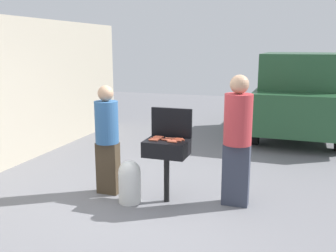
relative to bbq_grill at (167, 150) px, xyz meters
The scene contains 20 objects.
ground_plane 0.84m from the bbq_grill, 128.08° to the right, with size 24.00×24.00×0.00m, color slate.
house_wall_side 3.45m from the bbq_grill, 167.73° to the left, with size 0.24×8.00×2.72m, color #B2A893.
bbq_grill is the anchor object (origin of this frame).
grill_lid_open 0.42m from the bbq_grill, 90.00° to the left, with size 0.60×0.05×0.42m, color black.
hot_dog_0 0.19m from the bbq_grill, 31.97° to the right, with size 0.03×0.03×0.13m, color #C6593D.
hot_dog_1 0.24m from the bbq_grill, 12.20° to the left, with size 0.03×0.03×0.13m, color #AD4228.
hot_dog_2 0.22m from the bbq_grill, 41.31° to the right, with size 0.03×0.03×0.13m, color #C6593D.
hot_dog_3 0.22m from the bbq_grill, ahead, with size 0.03×0.03×0.13m, color #B74C33.
hot_dog_4 0.24m from the bbq_grill, 149.10° to the right, with size 0.03×0.03×0.13m, color #C6593D.
hot_dog_5 0.25m from the bbq_grill, 142.06° to the left, with size 0.03×0.03×0.13m, color #B74C33.
hot_dog_6 0.23m from the bbq_grill, 157.36° to the left, with size 0.03×0.03×0.13m, color #C6593D.
hot_dog_7 0.23m from the bbq_grill, 30.69° to the left, with size 0.03×0.03×0.13m, color #AD4228.
hot_dog_8 0.17m from the bbq_grill, 66.70° to the left, with size 0.03×0.03×0.13m, color #C6593D.
hot_dog_9 0.16m from the bbq_grill, 82.26° to the right, with size 0.03×0.03×0.13m, color #B74C33.
hot_dog_10 0.21m from the bbq_grill, behind, with size 0.03×0.03×0.13m, color #B74C33.
hot_dog_11 0.23m from the bbq_grill, 168.63° to the right, with size 0.03×0.03×0.13m, color #B74C33.
propane_tank 0.69m from the bbq_grill, 158.51° to the right, with size 0.32×0.32×0.62m.
person_left 0.95m from the bbq_grill, behind, with size 0.34×0.34×1.64m.
person_right 1.00m from the bbq_grill, 12.95° to the left, with size 0.38×0.38×1.83m.
parked_minivan 5.45m from the bbq_grill, 71.17° to the left, with size 2.07×4.42×2.02m.
Camera 1 is at (1.87, -4.54, 2.20)m, focal length 40.33 mm.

